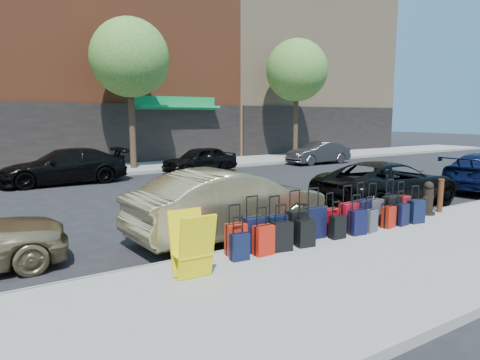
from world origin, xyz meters
TOP-DOWN VIEW (x-y plane):
  - ground at (0.00, 0.00)m, footprint 120.00×120.00m
  - sidewalk_near at (0.00, -6.50)m, footprint 60.00×4.00m
  - sidewalk_far at (0.00, 10.00)m, footprint 60.00×4.00m
  - curb_near at (0.00, -4.48)m, footprint 60.00×0.08m
  - curb_far at (0.00, 7.98)m, footprint 60.00×0.08m
  - building_right at (16.00, 17.99)m, footprint 15.00×12.12m
  - tree_center at (0.64, 9.50)m, footprint 3.80×3.80m
  - tree_right at (11.14, 9.50)m, footprint 3.80×3.80m
  - suitcase_front_0 at (-2.44, -4.83)m, footprint 0.41×0.26m
  - suitcase_front_1 at (-2.04, -4.84)m, footprint 0.45×0.25m
  - suitcase_front_2 at (-1.50, -4.82)m, footprint 0.42×0.24m
  - suitcase_front_3 at (-0.98, -4.83)m, footprint 0.45×0.25m
  - suitcase_front_4 at (-0.45, -4.78)m, footprint 0.47×0.30m
  - suitcase_front_5 at (0.04, -4.78)m, footprint 0.40×0.25m
  - suitcase_front_6 at (0.55, -4.81)m, footprint 0.44×0.25m
  - suitcase_front_7 at (0.97, -4.82)m, footprint 0.48×0.33m
  - suitcase_front_8 at (1.45, -4.75)m, footprint 0.42×0.24m
  - suitcase_front_9 at (1.95, -4.85)m, footprint 0.45×0.26m
  - suitcase_front_10 at (2.48, -4.76)m, footprint 0.40×0.22m
  - suitcase_back_0 at (-2.55, -5.12)m, footprint 0.35×0.22m
  - suitcase_back_1 at (-2.01, -5.11)m, footprint 0.38×0.22m
  - suitcase_back_2 at (-1.57, -5.11)m, footprint 0.41×0.29m
  - suitcase_back_3 at (-1.02, -5.15)m, footprint 0.39×0.26m
  - suitcase_back_5 at (-0.07, -5.08)m, footprint 0.34×0.21m
  - suitcase_back_6 at (0.51, -5.10)m, footprint 0.39×0.25m
  - suitcase_back_7 at (0.92, -5.10)m, footprint 0.36×0.25m
  - suitcase_back_8 at (1.57, -5.08)m, footprint 0.36×0.24m
  - suitcase_back_9 at (2.02, -5.10)m, footprint 0.36×0.23m
  - suitcase_back_10 at (2.49, -5.15)m, footprint 0.41×0.28m
  - fire_hydrant at (3.56, -4.74)m, footprint 0.45×0.39m
  - bollard at (4.09, -4.75)m, footprint 0.17×0.17m
  - display_rack at (-3.61, -5.38)m, footprint 0.61×0.67m
  - car_near_1 at (-1.64, -3.32)m, footprint 4.77×1.96m
  - car_near_2 at (4.24, -2.93)m, footprint 4.88×2.27m
  - car_far_1 at (-3.25, 6.91)m, footprint 4.90×2.00m
  - car_far_2 at (2.93, 6.99)m, footprint 3.87×1.89m
  - car_far_3 at (10.51, 6.85)m, footprint 3.87×1.38m

SIDE VIEW (x-z plane):
  - ground at x=0.00m, z-range 0.00..0.00m
  - sidewalk_near at x=0.00m, z-range 0.00..0.15m
  - sidewalk_far at x=0.00m, z-range 0.00..0.15m
  - curb_near at x=0.00m, z-range 0.00..0.15m
  - curb_far at x=0.00m, z-range 0.00..0.15m
  - suitcase_back_5 at x=-0.07m, z-range 0.00..0.79m
  - suitcase_back_0 at x=-2.55m, z-range 0.00..0.79m
  - suitcase_back_7 at x=0.92m, z-range 0.00..0.80m
  - suitcase_back_8 at x=1.57m, z-range 0.00..0.80m
  - suitcase_back_9 at x=2.02m, z-range 0.00..0.82m
  - suitcase_back_3 at x=-1.02m, z-range -0.01..0.85m
  - suitcase_back_6 at x=0.51m, z-range -0.02..0.87m
  - suitcase_back_2 at x=-1.57m, z-range -0.02..0.88m
  - suitcase_back_1 at x=-2.01m, z-range -0.02..0.88m
  - suitcase_back_10 at x=2.49m, z-range -0.02..0.89m
  - suitcase_front_5 at x=0.04m, z-range -0.02..0.90m
  - suitcase_front_0 at x=-2.44m, z-range -0.03..0.92m
  - suitcase_front_10 at x=2.48m, z-range -0.03..0.93m
  - suitcase_front_8 at x=1.45m, z-range -0.04..0.97m
  - suitcase_front_2 at x=-1.50m, z-range -0.04..0.98m
  - suitcase_front_6 at x=0.55m, z-range -0.04..0.99m
  - suitcase_front_9 at x=1.95m, z-range -0.05..1.02m
  - suitcase_front_4 at x=-0.45m, z-range -0.05..1.02m
  - suitcase_front_1 at x=-2.04m, z-range -0.05..1.02m
  - suitcase_front_7 at x=0.97m, z-range -0.05..1.02m
  - suitcase_front_3 at x=-0.98m, z-range -0.05..1.03m
  - fire_hydrant at x=3.56m, z-range 0.12..0.99m
  - bollard at x=4.09m, z-range 0.16..1.06m
  - car_far_3 at x=10.51m, z-range 0.00..1.27m
  - car_far_2 at x=2.93m, z-range 0.00..1.27m
  - display_rack at x=-3.61m, z-range 0.14..1.19m
  - car_near_2 at x=4.24m, z-range 0.00..1.35m
  - car_far_1 at x=-3.25m, z-range 0.00..1.42m
  - car_near_1 at x=-1.64m, z-range 0.00..1.54m
  - tree_center at x=0.64m, z-range 1.78..9.05m
  - tree_right at x=11.14m, z-range 1.78..9.05m
  - building_right at x=16.00m, z-range -0.02..17.98m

